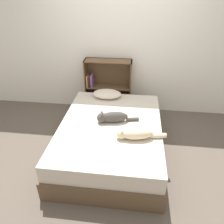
{
  "coord_description": "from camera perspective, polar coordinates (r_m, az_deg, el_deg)",
  "views": [
    {
      "loc": [
        0.32,
        -2.52,
        2.23
      ],
      "look_at": [
        0.0,
        0.15,
        0.61
      ],
      "focal_mm": 35.0,
      "sensor_mm": 36.0,
      "label": 1
    }
  ],
  "objects": [
    {
      "name": "bed",
      "position": [
        3.22,
        -0.31,
        -6.82
      ],
      "size": [
        1.44,
        1.94,
        0.51
      ],
      "color": "brown",
      "rests_on": "ground_plane"
    },
    {
      "name": "pillow",
      "position": [
        3.73,
        -1.3,
        4.75
      ],
      "size": [
        0.49,
        0.31,
        0.13
      ],
      "color": "beige",
      "rests_on": "bed"
    },
    {
      "name": "ground_plane",
      "position": [
        3.38,
        -0.3,
        -10.18
      ],
      "size": [
        8.0,
        8.0,
        0.0
      ],
      "primitive_type": "plane",
      "color": "brown"
    },
    {
      "name": "cat_light",
      "position": [
        2.77,
        5.98,
        -5.58
      ],
      "size": [
        0.63,
        0.24,
        0.16
      ],
      "rotation": [
        0.0,
        0.0,
        3.29
      ],
      "color": "beige",
      "rests_on": "bed"
    },
    {
      "name": "wall_back",
      "position": [
        4.03,
        2.21,
        17.05
      ],
      "size": [
        8.0,
        0.06,
        2.5
      ],
      "color": "white",
      "rests_on": "ground_plane"
    },
    {
      "name": "cat_dark",
      "position": [
        3.06,
        -0.1,
        -1.37
      ],
      "size": [
        0.59,
        0.22,
        0.16
      ],
      "rotation": [
        0.0,
        0.0,
        3.34
      ],
      "color": "#47423D",
      "rests_on": "bed"
    },
    {
      "name": "bookshelf",
      "position": [
        4.18,
        -1.27,
        6.99
      ],
      "size": [
        0.85,
        0.26,
        1.03
      ],
      "color": "brown",
      "rests_on": "ground_plane"
    }
  ]
}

